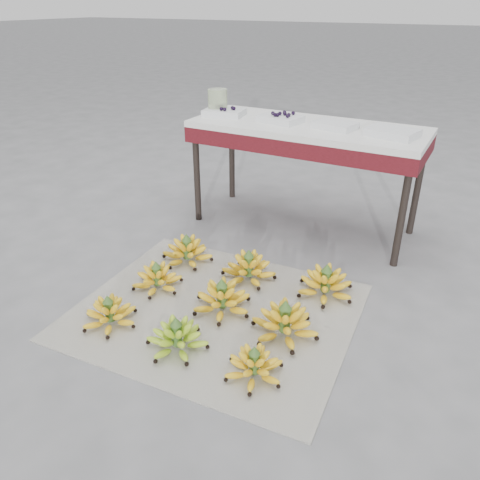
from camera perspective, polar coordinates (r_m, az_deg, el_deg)
The scene contains 17 objects.
ground at distance 2.28m, azimuth -2.86°, elevation -7.53°, with size 60.00×60.00×0.00m, color #5E5E60.
newspaper_mat at distance 2.22m, azimuth -3.00°, elevation -8.66°, with size 1.25×1.05×0.01m, color white.
bunch_front_left at distance 2.18m, azimuth -15.60°, elevation -8.69°, with size 0.31×0.31×0.15m.
bunch_front_center at distance 1.99m, azimuth -7.68°, elevation -11.73°, with size 0.28×0.28×0.16m.
bunch_front_right at distance 1.85m, azimuth 1.74°, elevation -15.08°, with size 0.30×0.30×0.14m.
bunch_mid_left at distance 2.38m, azimuth -10.06°, elevation -4.65°, with size 0.32×0.32×0.15m.
bunch_mid_center at distance 2.19m, azimuth -2.20°, elevation -7.23°, with size 0.37×0.37×0.17m.
bunch_mid_right at distance 2.04m, azimuth 5.47°, elevation -10.04°, with size 0.38×0.38×0.18m.
bunch_back_left at distance 2.59m, azimuth -6.45°, elevation -1.44°, with size 0.31×0.31×0.17m.
bunch_back_center at distance 2.42m, azimuth 1.06°, elevation -3.52°, with size 0.31×0.31×0.17m.
bunch_back_right at distance 2.33m, azimuth 10.38°, elevation -5.31°, with size 0.36×0.36×0.17m.
vendor_table at distance 2.85m, azimuth 8.13°, elevation 12.33°, with size 1.36×0.55×0.65m.
tray_far_left at distance 3.02m, azimuth -1.94°, elevation 15.31°, with size 0.27×0.21×0.06m.
tray_left at distance 2.86m, azimuth 4.96°, elevation 14.55°, with size 0.27×0.21×0.06m.
tray_right at distance 2.76m, azimuth 11.52°, elevation 13.57°, with size 0.25×0.20×0.04m.
tray_far_right at distance 2.66m, azimuth 18.09°, elevation 12.36°, with size 0.29×0.23×0.04m.
glass_jar at distance 3.06m, azimuth -2.75°, elevation 16.50°, with size 0.12×0.12×0.15m, color #DEF1BF.
Camera 1 is at (0.99, -1.59, 1.30)m, focal length 35.00 mm.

